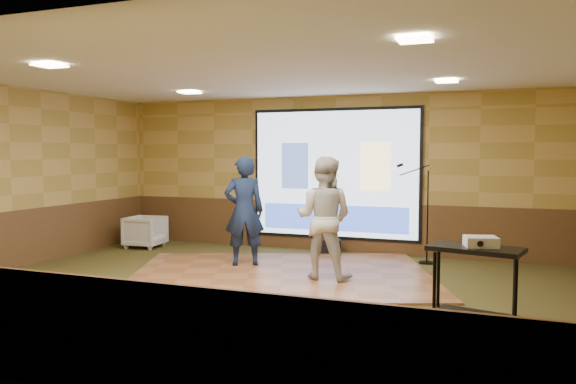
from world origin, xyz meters
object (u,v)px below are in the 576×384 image
at_px(player_right, 324,218).
at_px(av_table, 475,275).
at_px(projector, 481,242).
at_px(mic_stand, 424,235).
at_px(duffel_bag, 329,247).
at_px(dance_floor, 281,274).
at_px(player_left, 244,211).
at_px(banquet_chair, 146,232).
at_px(projector_screen, 334,175).

bearing_deg(player_right, av_table, 139.71).
xyz_separation_m(projector, mic_stand, (-1.04, 3.84, -0.51)).
relative_size(av_table, duffel_bag, 2.13).
distance_m(dance_floor, duffel_bag, 2.04).
distance_m(player_left, mic_stand, 3.12).
relative_size(player_left, banquet_chair, 2.59).
bearing_deg(player_left, mic_stand, 177.88).
relative_size(projector_screen, av_table, 3.48).
bearing_deg(duffel_bag, dance_floor, -94.49).
height_order(dance_floor, projector, projector).
bearing_deg(banquet_chair, player_right, -114.53).
distance_m(player_right, banquet_chair, 4.52).
height_order(player_left, duffel_bag, player_left).
bearing_deg(player_left, duffel_bag, -149.55).
bearing_deg(av_table, projector, 10.95).
bearing_deg(duffel_bag, mic_stand, -8.03).
height_order(dance_floor, av_table, av_table).
distance_m(banquet_chair, duffel_bag, 3.71).
height_order(player_left, player_right, player_left).
bearing_deg(player_right, mic_stand, -121.91).
bearing_deg(projector, projector_screen, 107.89).
distance_m(dance_floor, av_table, 3.66).
relative_size(dance_floor, av_table, 4.81).
relative_size(player_left, projector, 5.78).
bearing_deg(av_table, banquet_chair, 151.51).
distance_m(projector_screen, mic_stand, 2.11).
bearing_deg(mic_stand, av_table, -68.95).
relative_size(projector_screen, player_left, 1.83).
bearing_deg(banquet_chair, av_table, -123.37).
xyz_separation_m(projector_screen, dance_floor, (-0.17, -2.36, -1.46)).
bearing_deg(dance_floor, projector_screen, 85.92).
xyz_separation_m(player_right, mic_stand, (1.23, 1.86, -0.45)).
height_order(dance_floor, mic_stand, mic_stand).
height_order(projector_screen, banquet_chair, projector_screen).
bearing_deg(projector, av_table, 176.37).
xyz_separation_m(dance_floor, mic_stand, (1.94, 1.77, 0.48)).
xyz_separation_m(av_table, duffel_bag, (-2.78, 4.10, -0.53)).
distance_m(player_left, av_table, 4.50).
bearing_deg(projector, dance_floor, 130.74).
bearing_deg(banquet_chair, dance_floor, -116.94).
bearing_deg(projector_screen, projector, -57.53).
bearing_deg(duffel_bag, av_table, -55.86).
xyz_separation_m(player_left, banquet_chair, (-2.68, 1.03, -0.62)).
bearing_deg(projector, player_right, 124.35).
bearing_deg(banquet_chair, player_left, -115.95).
bearing_deg(mic_stand, player_right, -116.89).
xyz_separation_m(player_left, player_right, (1.53, -0.47, -0.00)).
height_order(player_right, projector, player_right).
relative_size(projector, duffel_bag, 0.70).
bearing_deg(player_left, av_table, 117.92).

